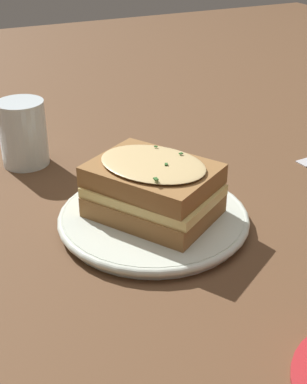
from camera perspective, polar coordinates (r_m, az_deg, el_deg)
ground_plane at (r=0.66m, az=-1.15°, el=-2.88°), size 2.40×2.40×0.00m
dinner_plate at (r=0.65m, az=0.00°, el=-2.82°), size 0.23×0.23×0.02m
sandwich at (r=0.63m, az=-0.04°, el=0.41°), size 0.18×0.16×0.07m
water_glass at (r=0.81m, az=-13.73°, el=6.11°), size 0.07×0.07×0.10m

